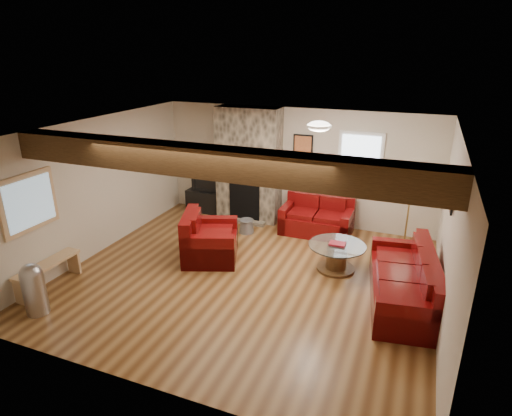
% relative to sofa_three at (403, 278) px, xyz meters
% --- Properties ---
extents(room, '(8.00, 8.00, 8.00)m').
position_rel_sofa_three_xyz_m(room, '(-2.48, -0.16, 0.84)').
color(room, '#5B3518').
rests_on(room, ground).
extents(floor, '(6.00, 6.00, 0.00)m').
position_rel_sofa_three_xyz_m(floor, '(-2.48, -0.16, -0.41)').
color(floor, '#5B3518').
rests_on(floor, ground).
extents(oak_beam, '(6.00, 0.36, 0.38)m').
position_rel_sofa_three_xyz_m(oak_beam, '(-2.48, -1.41, 1.90)').
color(oak_beam, '#33220F').
rests_on(oak_beam, room).
extents(chimney_breast, '(1.40, 0.67, 2.50)m').
position_rel_sofa_three_xyz_m(chimney_breast, '(-3.48, 2.34, 0.81)').
color(chimney_breast, '#3A342D').
rests_on(chimney_breast, floor).
extents(back_window, '(0.90, 0.08, 1.10)m').
position_rel_sofa_three_xyz_m(back_window, '(-1.13, 2.55, 1.14)').
color(back_window, white).
rests_on(back_window, room).
extents(hatch_window, '(0.08, 1.00, 0.90)m').
position_rel_sofa_three_xyz_m(hatch_window, '(-5.44, -1.66, 1.04)').
color(hatch_window, tan).
rests_on(hatch_window, room).
extents(ceiling_dome, '(0.40, 0.40, 0.18)m').
position_rel_sofa_three_xyz_m(ceiling_dome, '(-1.58, 0.74, 2.03)').
color(ceiling_dome, silver).
rests_on(ceiling_dome, room).
extents(artwork_back, '(0.42, 0.06, 0.52)m').
position_rel_sofa_three_xyz_m(artwork_back, '(-2.33, 2.55, 1.29)').
color(artwork_back, black).
rests_on(artwork_back, room).
extents(artwork_right, '(0.06, 0.55, 0.42)m').
position_rel_sofa_three_xyz_m(artwork_right, '(0.48, 0.14, 1.34)').
color(artwork_right, black).
rests_on(artwork_right, room).
extents(sofa_three, '(1.18, 2.22, 0.81)m').
position_rel_sofa_three_xyz_m(sofa_three, '(0.00, 0.00, 0.00)').
color(sofa_three, '#4B0905').
rests_on(sofa_three, floor).
extents(loveseat, '(1.45, 0.83, 0.77)m').
position_rel_sofa_three_xyz_m(loveseat, '(-1.84, 2.07, -0.02)').
color(loveseat, '#4B0905').
rests_on(loveseat, floor).
extents(armchair_red, '(1.26, 1.34, 0.87)m').
position_rel_sofa_three_xyz_m(armchair_red, '(-3.38, 0.25, 0.03)').
color(armchair_red, '#4B0905').
rests_on(armchair_red, floor).
extents(coffee_table, '(0.98, 0.98, 0.51)m').
position_rel_sofa_three_xyz_m(coffee_table, '(-1.13, 0.65, -0.17)').
color(coffee_table, '#422C15').
rests_on(coffee_table, floor).
extents(tv_cabinet, '(1.04, 0.41, 0.52)m').
position_rel_sofa_three_xyz_m(tv_cabinet, '(-4.52, 2.37, -0.15)').
color(tv_cabinet, black).
rests_on(tv_cabinet, floor).
extents(television, '(0.77, 0.10, 0.45)m').
position_rel_sofa_three_xyz_m(television, '(-4.52, 2.37, 0.33)').
color(television, black).
rests_on(television, tv_cabinet).
extents(floor_lamp, '(0.42, 0.42, 1.62)m').
position_rel_sofa_three_xyz_m(floor_lamp, '(-0.08, 1.72, 0.98)').
color(floor_lamp, tan).
rests_on(floor_lamp, floor).
extents(pine_bench, '(0.27, 1.17, 0.44)m').
position_rel_sofa_three_xyz_m(pine_bench, '(-5.31, -1.65, -0.19)').
color(pine_bench, tan).
rests_on(pine_bench, floor).
extents(pedal_bin, '(0.41, 0.41, 0.80)m').
position_rel_sofa_three_xyz_m(pedal_bin, '(-4.93, -2.26, -0.01)').
color(pedal_bin, '#A9A9AE').
rests_on(pedal_bin, floor).
extents(coal_bucket, '(0.31, 0.31, 0.30)m').
position_rel_sofa_three_xyz_m(coal_bucket, '(-3.21, 1.56, -0.26)').
color(coal_bucket, gray).
rests_on(coal_bucket, floor).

